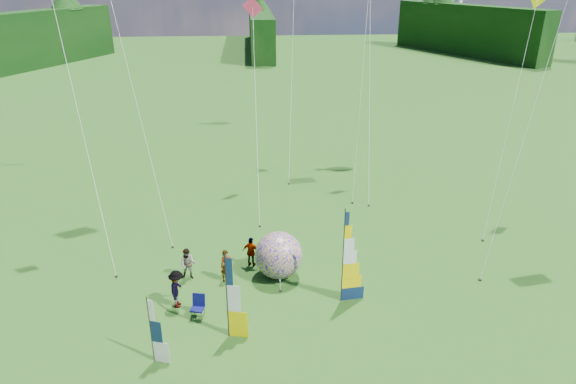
{
  "coord_description": "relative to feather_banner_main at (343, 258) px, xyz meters",
  "views": [
    {
      "loc": [
        -2.59,
        -16.73,
        14.56
      ],
      "look_at": [
        -1.0,
        4.0,
        5.5
      ],
      "focal_mm": 32.0,
      "sensor_mm": 36.0,
      "label": 1
    }
  ],
  "objects": [
    {
      "name": "ground",
      "position": [
        -1.49,
        -3.41,
        -2.35
      ],
      "size": [
        220.0,
        220.0,
        0.0
      ],
      "primitive_type": "plane",
      "color": "#3B7622",
      "rests_on": "ground"
    },
    {
      "name": "treeline_ring",
      "position": [
        -1.49,
        -3.41,
        1.65
      ],
      "size": [
        210.0,
        210.0,
        8.0
      ],
      "primitive_type": null,
      "color": "#193C10",
      "rests_on": "ground"
    },
    {
      "name": "feather_banner_main",
      "position": [
        0.0,
        0.0,
        0.0
      ],
      "size": [
        1.28,
        0.25,
        4.7
      ],
      "primitive_type": null,
      "rotation": [
        0.0,
        0.0,
        0.12
      ],
      "color": "#10244C",
      "rests_on": "ground"
    },
    {
      "name": "side_banner_left",
      "position": [
        -5.26,
        -2.16,
        -0.4
      ],
      "size": [
        1.07,
        0.34,
        3.9
      ],
      "primitive_type": null,
      "rotation": [
        0.0,
        0.0,
        -0.23
      ],
      "color": "#FFD700",
      "rests_on": "ground"
    },
    {
      "name": "side_banner_far",
      "position": [
        -8.23,
        -3.48,
        -0.85
      ],
      "size": [
        0.88,
        0.38,
        2.99
      ],
      "primitive_type": null,
      "rotation": [
        0.0,
        0.0,
        -0.32
      ],
      "color": "white",
      "rests_on": "ground"
    },
    {
      "name": "bol_inflatable",
      "position": [
        -2.83,
        2.4,
        -1.13
      ],
      "size": [
        3.12,
        3.12,
        2.44
      ],
      "primitive_type": "sphere",
      "rotation": [
        0.0,
        0.0,
        0.35
      ],
      "color": "#1901A8",
      "rests_on": "ground"
    },
    {
      "name": "spectator_a",
      "position": [
        -5.48,
        2.17,
        -1.49
      ],
      "size": [
        0.74,
        0.62,
        1.72
      ],
      "primitive_type": "imported",
      "rotation": [
        0.0,
        0.0,
        0.39
      ],
      "color": "#66594C",
      "rests_on": "ground"
    },
    {
      "name": "spectator_b",
      "position": [
        -7.43,
        2.51,
        -1.5
      ],
      "size": [
        0.87,
        0.52,
        1.7
      ],
      "primitive_type": "imported",
      "rotation": [
        0.0,
        0.0,
        -0.14
      ],
      "color": "#66594C",
      "rests_on": "ground"
    },
    {
      "name": "spectator_c",
      "position": [
        -7.69,
        0.17,
        -1.4
      ],
      "size": [
        0.55,
        1.25,
        1.89
      ],
      "primitive_type": "imported",
      "rotation": [
        0.0,
        0.0,
        1.49
      ],
      "color": "#66594C",
      "rests_on": "ground"
    },
    {
      "name": "spectator_d",
      "position": [
        -4.21,
        3.48,
        -1.51
      ],
      "size": [
        1.06,
        0.75,
        1.68
      ],
      "primitive_type": "imported",
      "rotation": [
        0.0,
        0.0,
        2.75
      ],
      "color": "#66594C",
      "rests_on": "ground"
    },
    {
      "name": "camp_chair",
      "position": [
        -6.7,
        -0.75,
        -1.8
      ],
      "size": [
        0.75,
        0.75,
        1.09
      ],
      "primitive_type": null,
      "rotation": [
        0.0,
        0.0,
        -0.22
      ],
      "color": "#080B40",
      "rests_on": "ground"
    },
    {
      "name": "kite_whale",
      "position": [
        4.59,
        16.53,
        6.85
      ],
      "size": [
        5.86,
        15.37,
        18.39
      ],
      "primitive_type": null,
      "rotation": [
        0.0,
        0.0,
        -0.08
      ],
      "color": "black",
      "rests_on": "ground"
    },
    {
      "name": "kite_rainbow_delta",
      "position": [
        -10.51,
        9.24,
        6.36
      ],
      "size": [
        8.27,
        11.49,
        17.42
      ],
      "primitive_type": null,
      "rotation": [
        0.0,
        0.0,
        0.03
      ],
      "color": "red",
      "rests_on": "ground"
    },
    {
      "name": "kite_parafoil",
      "position": [
        10.0,
        3.75,
        7.32
      ],
      "size": [
        9.21,
        9.1,
        19.35
      ],
      "primitive_type": null,
      "rotation": [
        0.0,
        0.0,
        0.0
      ],
      "color": "red",
      "rests_on": "ground"
    },
    {
      "name": "small_kite_red",
      "position": [
        -3.66,
        12.18,
        4.35
      ],
      "size": [
        6.41,
        10.94,
        13.4
      ],
      "primitive_type": null,
      "rotation": [
        0.0,
        0.0,
        0.4
      ],
      "color": "#D12D52",
      "rests_on": "ground"
    },
    {
      "name": "small_kite_orange",
      "position": [
        3.71,
        14.65,
        7.17
      ],
      "size": [
        5.56,
        10.1,
        19.04
      ],
      "primitive_type": null,
      "rotation": [
        0.0,
        0.0,
        0.15
      ],
      "color": "#EB9F01",
      "rests_on": "ground"
    },
    {
      "name": "small_kite_yellow",
      "position": [
        11.02,
        7.77,
        4.82
      ],
      "size": [
        8.25,
        9.28,
        14.34
      ],
      "primitive_type": null,
      "rotation": [
        0.0,
        0.0,
        0.34
      ],
      "color": "#F5E103",
      "rests_on": "ground"
    },
    {
      "name": "small_kite_pink",
      "position": [
        -12.55,
        5.61,
        5.16
      ],
      "size": [
        5.81,
        8.18,
        15.02
      ],
      "primitive_type": null,
      "rotation": [
        0.0,
        0.0,
        -0.11
      ],
      "color": "#F134B3",
      "rests_on": "ground"
    },
    {
      "name": "small_kite_green",
      "position": [
        -0.68,
        19.29,
        8.63
      ],
      "size": [
        6.14,
        11.9,
        21.96
      ],
      "primitive_type": null,
      "rotation": [
        0.0,
        0.0,
        -0.26
      ],
      "color": "#40C667",
      "rests_on": "ground"
    }
  ]
}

